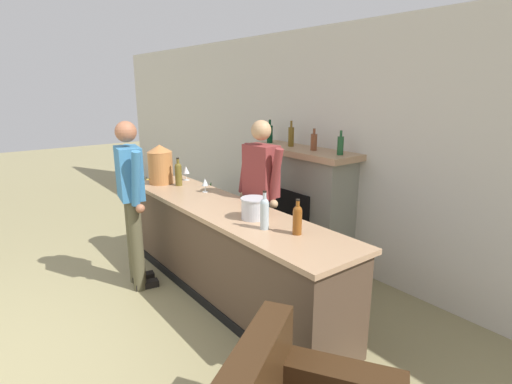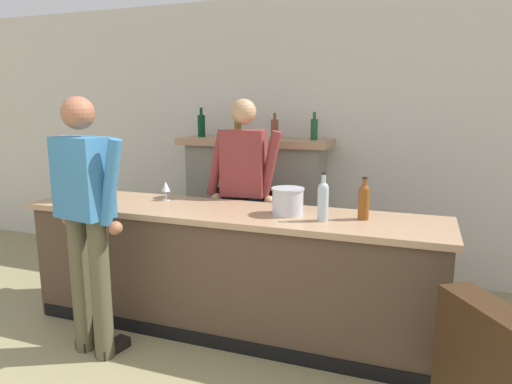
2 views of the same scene
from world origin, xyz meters
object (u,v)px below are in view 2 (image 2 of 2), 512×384
(person_customer, at_px, (86,217))
(wine_glass_front_left, at_px, (166,187))
(wine_bottle_burgundy_dark, at_px, (111,181))
(ice_bucket_steel, at_px, (288,201))
(wine_glass_mid_counter, at_px, (108,179))
(potted_plant_corner, at_px, (89,232))
(wine_bottle_riesling_slim, at_px, (323,200))
(person_bartender, at_px, (244,193))
(fireplace_stone, at_px, (256,204))
(copper_dispenser, at_px, (77,171))
(wine_bottle_rose_blush, at_px, (364,200))

(person_customer, xyz_separation_m, wine_glass_front_left, (0.13, 0.79, 0.07))
(wine_bottle_burgundy_dark, bearing_deg, ice_bucket_steel, -1.29)
(wine_glass_mid_counter, bearing_deg, person_customer, -59.87)
(potted_plant_corner, distance_m, wine_glass_mid_counter, 1.39)
(wine_bottle_burgundy_dark, relative_size, wine_glass_front_left, 2.14)
(wine_bottle_riesling_slim, bearing_deg, potted_plant_corner, 159.68)
(person_customer, bearing_deg, ice_bucket_steel, 29.19)
(person_bartender, bearing_deg, wine_glass_mid_counter, -167.59)
(fireplace_stone, height_order, wine_glass_front_left, fireplace_stone)
(potted_plant_corner, bearing_deg, wine_glass_front_left, -28.79)
(wine_bottle_riesling_slim, bearing_deg, copper_dispenser, 179.76)
(ice_bucket_steel, bearing_deg, person_customer, -150.81)
(person_bartender, xyz_separation_m, ice_bucket_steel, (0.53, -0.49, 0.07))
(fireplace_stone, bearing_deg, ice_bucket_steel, -60.75)
(fireplace_stone, bearing_deg, person_customer, -104.25)
(fireplace_stone, xyz_separation_m, copper_dispenser, (-1.05, -1.34, 0.48))
(person_bartender, relative_size, wine_bottle_burgundy_dark, 5.26)
(wine_bottle_rose_blush, bearing_deg, potted_plant_corner, 163.42)
(copper_dispenser, distance_m, wine_bottle_riesling_slim, 2.03)
(wine_glass_mid_counter, height_order, wine_glass_front_left, wine_glass_mid_counter)
(wine_bottle_rose_blush, relative_size, wine_glass_mid_counter, 1.62)
(wine_bottle_riesling_slim, relative_size, wine_bottle_rose_blush, 1.13)
(person_customer, relative_size, wine_glass_mid_counter, 9.84)
(fireplace_stone, height_order, person_bartender, person_bartender)
(wine_bottle_rose_blush, distance_m, wine_glass_mid_counter, 2.24)
(person_customer, relative_size, copper_dispenser, 3.73)
(person_customer, distance_m, copper_dispenser, 0.84)
(fireplace_stone, relative_size, wine_bottle_rose_blush, 5.80)
(person_customer, height_order, ice_bucket_steel, person_customer)
(potted_plant_corner, height_order, wine_glass_front_left, wine_glass_front_left)
(wine_bottle_rose_blush, bearing_deg, wine_glass_front_left, 176.93)
(ice_bucket_steel, bearing_deg, wine_bottle_burgundy_dark, 178.71)
(copper_dispenser, relative_size, wine_glass_mid_counter, 2.64)
(wine_bottle_burgundy_dark, bearing_deg, potted_plant_corner, 138.97)
(wine_bottle_burgundy_dark, relative_size, wine_bottle_rose_blush, 1.15)
(fireplace_stone, bearing_deg, copper_dispenser, -128.21)
(person_customer, xyz_separation_m, copper_dispenser, (-0.57, 0.58, 0.20))
(wine_bottle_riesling_slim, height_order, wine_bottle_rose_blush, wine_bottle_riesling_slim)
(ice_bucket_steel, xyz_separation_m, wine_glass_mid_counter, (-1.71, 0.23, 0.03))
(wine_bottle_riesling_slim, height_order, wine_bottle_burgundy_dark, wine_bottle_burgundy_dark)
(potted_plant_corner, distance_m, copper_dispenser, 1.61)
(person_bartender, bearing_deg, wine_glass_front_left, -145.37)
(person_bartender, distance_m, wine_glass_front_left, 0.65)
(wine_bottle_riesling_slim, distance_m, wine_bottle_burgundy_dark, 1.80)
(wine_bottle_riesling_slim, bearing_deg, wine_glass_mid_counter, 170.66)
(fireplace_stone, xyz_separation_m, wine_bottle_riesling_slim, (0.97, -1.35, 0.39))
(copper_dispenser, xyz_separation_m, wine_bottle_burgundy_dark, (0.23, 0.12, -0.09))
(person_customer, bearing_deg, potted_plant_corner, 130.72)
(potted_plant_corner, bearing_deg, wine_bottle_riesling_slim, -20.32)
(copper_dispenser, distance_m, wine_bottle_burgundy_dark, 0.28)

